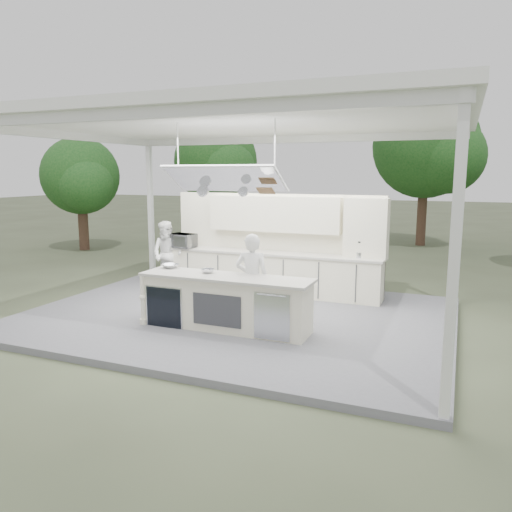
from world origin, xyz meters
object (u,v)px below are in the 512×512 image
at_px(demo_island, 225,302).
at_px(head_chef, 252,280).
at_px(sous_chef, 167,254).
at_px(back_counter, 271,272).

relative_size(demo_island, head_chef, 1.87).
bearing_deg(demo_island, sous_chef, 138.17).
bearing_deg(sous_chef, demo_island, -45.94).
bearing_deg(head_chef, sous_chef, -44.13).
height_order(demo_island, back_counter, same).
distance_m(demo_island, back_counter, 2.82).
height_order(head_chef, sous_chef, head_chef).
distance_m(demo_island, sous_chef, 3.62).
bearing_deg(demo_island, head_chef, 48.43).
distance_m(head_chef, sous_chef, 3.65).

